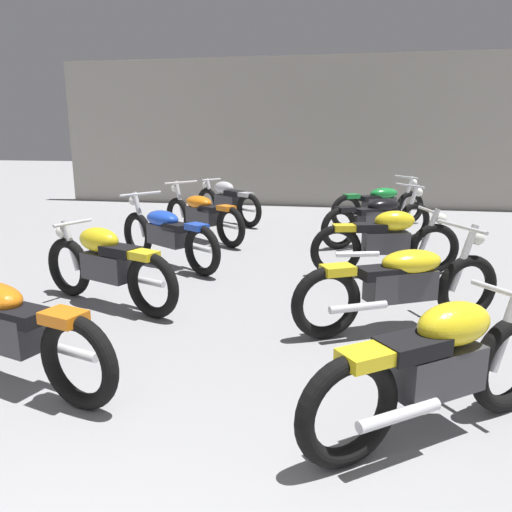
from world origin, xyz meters
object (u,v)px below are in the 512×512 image
motorcycle_right_row_4 (379,218)px  motorcycle_right_row_2 (402,283)px  motorcycle_left_row_4 (202,214)px  motorcycle_left_row_3 (167,234)px  motorcycle_right_row_5 (380,204)px  motorcycle_left_row_5 (227,201)px  motorcycle_right_row_1 (439,366)px  motorcycle_left_row_2 (107,264)px  motorcycle_left_row_1 (1,326)px  motorcycle_right_row_3 (387,241)px

motorcycle_right_row_4 → motorcycle_right_row_2: bearing=-89.6°
motorcycle_left_row_4 → motorcycle_right_row_4: 2.96m
motorcycle_left_row_3 → motorcycle_right_row_5: bearing=49.6°
motorcycle_left_row_4 → motorcycle_left_row_5: 1.74m
motorcycle_left_row_5 → motorcycle_right_row_1: (3.02, -7.01, 0.00)m
motorcycle_left_row_4 → motorcycle_right_row_4: same height
motorcycle_left_row_5 → motorcycle_right_row_5: (3.04, 0.15, -0.01)m
motorcycle_right_row_2 → motorcycle_right_row_5: size_ratio=1.05×
motorcycle_right_row_2 → motorcycle_right_row_4: same height
motorcycle_left_row_2 → motorcycle_left_row_3: size_ratio=1.00×
motorcycle_left_row_1 → motorcycle_right_row_2: (2.97, 1.62, 0.00)m
motorcycle_left_row_3 → motorcycle_left_row_2: bearing=-91.0°
motorcycle_right_row_5 → motorcycle_right_row_4: bearing=-93.4°
motorcycle_left_row_5 → motorcycle_left_row_3: bearing=-90.3°
motorcycle_left_row_1 → motorcycle_right_row_3: 4.59m
motorcycle_left_row_1 → motorcycle_right_row_1: bearing=-2.1°
motorcycle_left_row_1 → motorcycle_left_row_5: 6.90m
motorcycle_right_row_1 → motorcycle_right_row_2: 1.74m
motorcycle_left_row_5 → motorcycle_right_row_4: size_ratio=0.90×
motorcycle_left_row_4 → motorcycle_right_row_5: same height
motorcycle_right_row_1 → motorcycle_left_row_4: bearing=120.0°
motorcycle_right_row_2 → motorcycle_left_row_3: bearing=148.4°
motorcycle_left_row_2 → motorcycle_right_row_5: size_ratio=0.99×
motorcycle_left_row_1 → motorcycle_right_row_4: bearing=61.2°
motorcycle_right_row_3 → motorcycle_right_row_5: size_ratio=1.03×
motorcycle_left_row_3 → motorcycle_right_row_1: motorcycle_left_row_3 is taller
motorcycle_right_row_1 → motorcycle_left_row_1: bearing=177.9°
motorcycle_left_row_2 → motorcycle_left_row_5: bearing=89.5°
motorcycle_left_row_4 → motorcycle_left_row_5: motorcycle_left_row_4 is taller
motorcycle_left_row_1 → motorcycle_left_row_2: (-0.05, 1.74, 0.01)m
motorcycle_left_row_3 → motorcycle_left_row_5: size_ratio=1.12×
motorcycle_left_row_3 → motorcycle_left_row_5: motorcycle_left_row_3 is taller
motorcycle_left_row_2 → motorcycle_right_row_4: 4.69m
motorcycle_left_row_5 → motorcycle_right_row_2: bearing=-60.6°
motorcycle_left_row_1 → motorcycle_left_row_5: bearing=90.0°
motorcycle_left_row_2 → motorcycle_right_row_3: 3.49m
motorcycle_right_row_3 → motorcycle_left_row_2: bearing=-149.3°
motorcycle_left_row_1 → motorcycle_left_row_4: size_ratio=1.17×
motorcycle_left_row_1 → motorcycle_right_row_4: same height
motorcycle_left_row_1 → motorcycle_right_row_2: size_ratio=1.07×
motorcycle_right_row_3 → motorcycle_left_row_4: bearing=151.0°
motorcycle_left_row_2 → motorcycle_right_row_5: 6.15m
motorcycle_left_row_5 → motorcycle_right_row_2: motorcycle_right_row_2 is taller
motorcycle_left_row_5 → motorcycle_right_row_2: size_ratio=0.84×
motorcycle_left_row_2 → motorcycle_left_row_4: bearing=89.5°
motorcycle_left_row_3 → motorcycle_right_row_1: size_ratio=1.14×
motorcycle_left_row_2 → motorcycle_right_row_1: (3.07, -1.85, 0.00)m
motorcycle_left_row_1 → motorcycle_left_row_3: bearing=90.3°
motorcycle_right_row_1 → motorcycle_left_row_5: bearing=113.3°
motorcycle_left_row_2 → motorcycle_right_row_1: size_ratio=1.13×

